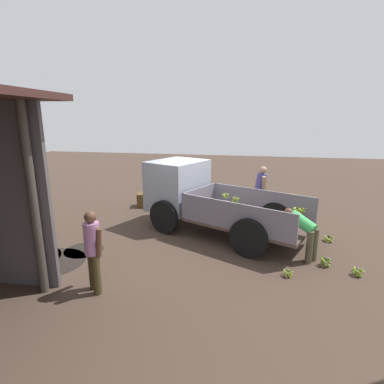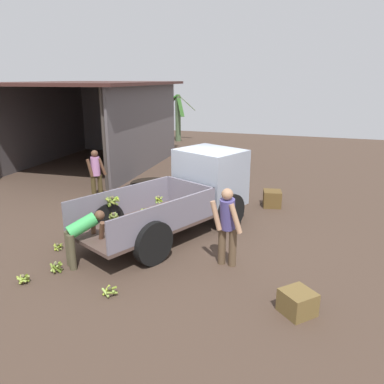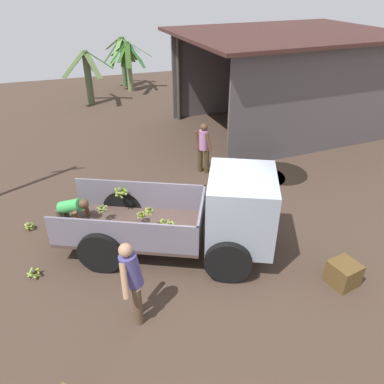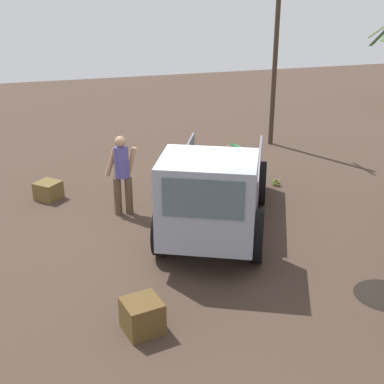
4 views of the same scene
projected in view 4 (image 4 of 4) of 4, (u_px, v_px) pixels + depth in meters
The scene contains 12 objects.
ground at pixel (208, 242), 10.50m from camera, with size 36.00×36.00×0.00m, color #443429.
mud_patch_2 at pixel (384, 295), 8.79m from camera, with size 0.98×0.98×0.01m, color black.
cargo_truck at pixel (211, 197), 9.94m from camera, with size 4.96×3.49×2.00m.
utility_pole at pixel (276, 46), 15.38m from camera, with size 1.02×0.14×5.68m.
person_foreground_visitor at pixel (122, 172), 11.42m from camera, with size 0.43×0.71×1.74m.
person_worker_loading at pixel (234, 157), 13.10m from camera, with size 0.85×0.89×1.15m.
banana_bunch_on_ground_0 at pixel (276, 182), 13.25m from camera, with size 0.21×0.22×0.17m.
banana_bunch_on_ground_1 at pixel (179, 173), 13.83m from camera, with size 0.29×0.30×0.19m.
banana_bunch_on_ground_2 at pixel (243, 164), 14.45m from camera, with size 0.24×0.24×0.19m.
banana_bunch_on_ground_3 at pixel (239, 172), 13.85m from camera, with size 0.28×0.26×0.23m.
wooden_crate_0 at pixel (48, 190), 12.44m from camera, with size 0.51×0.51×0.41m, color brown.
wooden_crate_1 at pixel (142, 316), 7.84m from camera, with size 0.54×0.54×0.51m, color brown.
Camera 4 is at (8.85, -2.93, 4.94)m, focal length 50.00 mm.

